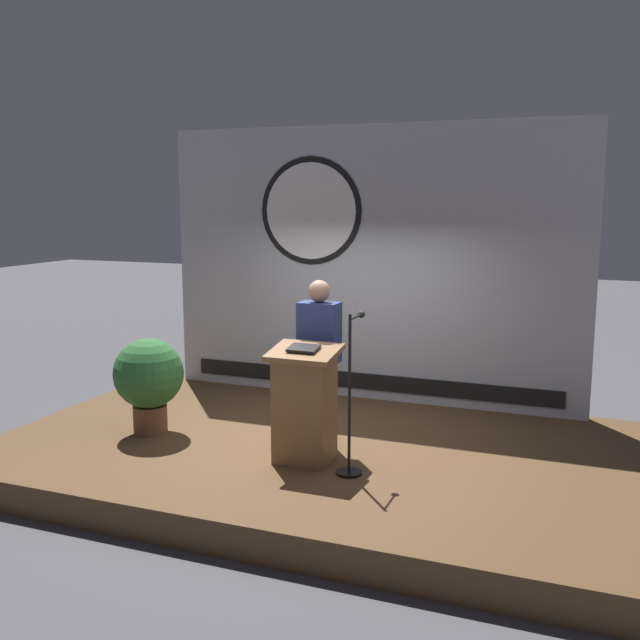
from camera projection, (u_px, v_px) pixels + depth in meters
ground_plane at (313, 470)px, 7.55m from camera, size 40.00×40.00×0.00m
stage_platform at (313, 456)px, 7.53m from camera, size 6.40×4.00×0.30m
banner_display at (367, 264)px, 8.93m from camera, size 5.27×0.12×3.36m
podium at (305, 405)px, 6.88m from camera, size 0.64×0.50×1.14m
speaker_person at (319, 362)px, 7.28m from camera, size 0.40×0.26×1.69m
microphone_stand at (351, 418)px, 6.61m from camera, size 0.24×0.48×1.48m
potted_plant at (149, 377)px, 7.73m from camera, size 0.74×0.74×1.02m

